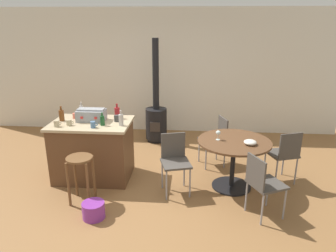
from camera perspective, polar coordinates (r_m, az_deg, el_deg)
ground_plane at (r=4.93m, az=-5.60°, el=-11.21°), size 8.80×8.80×0.00m
back_wall at (r=7.13m, az=-2.04°, el=9.75°), size 8.00×0.10×2.70m
kitchen_island at (r=5.21m, az=-13.30°, el=-4.19°), size 1.22×0.84×0.93m
wooden_stool at (r=4.54m, az=-15.46°, el=-7.40°), size 0.36×0.36×0.67m
dining_table at (r=4.81m, az=11.69°, el=-4.54°), size 1.08×1.08×0.76m
folding_chair_near at (r=5.18m, az=20.18°, el=-4.50°), size 0.51×0.51×0.87m
folding_chair_far at (r=5.56m, az=8.62°, el=-2.08°), size 0.51×0.51×0.85m
folding_chair_left at (r=4.65m, az=1.24°, el=-5.85°), size 0.49×0.49×0.87m
folding_chair_right at (r=4.23m, az=16.60°, el=-9.54°), size 0.53×0.53×0.85m
wood_stove at (r=6.59m, az=-2.13°, el=1.58°), size 0.44×0.45×2.11m
toolbox at (r=5.10m, az=-13.59°, el=1.95°), size 0.43×0.27×0.20m
bottle_0 at (r=5.22m, az=-18.56°, el=1.86°), size 0.08×0.08×0.24m
bottle_1 at (r=5.39m, az=-15.27°, el=2.67°), size 0.06×0.06×0.24m
bottle_2 at (r=5.16m, az=-9.11°, el=2.41°), size 0.08×0.08×0.24m
bottle_3 at (r=4.84m, az=-11.70°, el=1.00°), size 0.07×0.07×0.20m
bottle_4 at (r=4.79m, az=-8.43°, el=1.15°), size 0.07×0.07×0.23m
cup_0 at (r=4.98m, az=-17.33°, el=0.61°), size 0.11×0.08×0.09m
cup_1 at (r=4.77m, az=-13.29°, el=0.25°), size 0.11×0.07×0.09m
cup_2 at (r=4.99m, az=-9.16°, el=1.37°), size 0.12×0.08×0.10m
cup_3 at (r=5.31m, az=-16.26°, el=1.78°), size 0.12×0.09×0.08m
cup_4 at (r=4.97m, az=-19.36°, el=0.43°), size 0.12×0.08×0.09m
wine_glass at (r=4.70m, az=9.00°, el=-1.25°), size 0.07×0.07×0.14m
serving_bowl at (r=4.64m, az=14.54°, el=-2.84°), size 0.18×0.18×0.07m
plastic_bucket at (r=4.34m, az=-13.21°, el=-14.50°), size 0.29×0.29×0.22m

